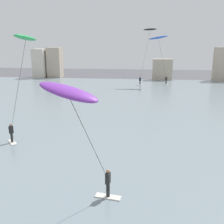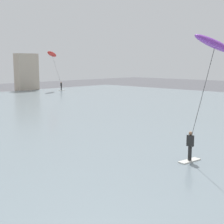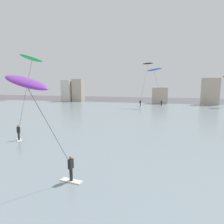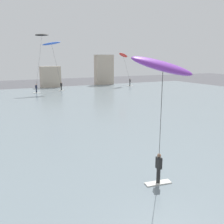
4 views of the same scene
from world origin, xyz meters
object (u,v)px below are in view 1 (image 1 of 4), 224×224
kitesurfer_black (149,37)px  kitesurfer_green (25,45)px  kitesurfer_purple (74,107)px  kitesurfer_blue (159,41)px

kitesurfer_black → kitesurfer_green: size_ratio=1.21×
kitesurfer_purple → kitesurfer_blue: bearing=81.8°
kitesurfer_blue → kitesurfer_purple: bearing=-98.2°
kitesurfer_black → kitesurfer_green: 32.71m
kitesurfer_purple → kitesurfer_green: (-6.32, 9.34, 2.51)m
kitesurfer_purple → kitesurfer_black: bearing=84.6°
kitesurfer_black → kitesurfer_blue: size_ratio=1.13×
kitesurfer_purple → kitesurfer_black: 40.76m
kitesurfer_purple → kitesurfer_blue: size_ratio=0.71×
kitesurfer_purple → kitesurfer_green: 11.55m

